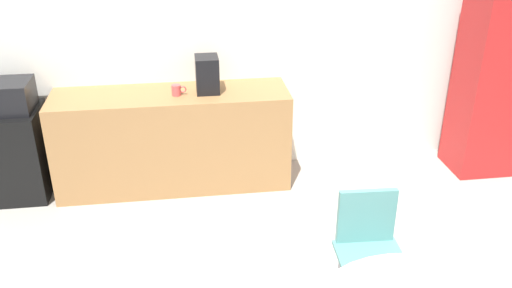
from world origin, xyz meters
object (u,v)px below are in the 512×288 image
(mug_white, at_px, (177,90))
(coffee_maker, at_px, (207,74))
(mini_fridge, at_px, (15,153))
(microwave, at_px, (2,97))
(chair_teal, at_px, (369,239))
(locker_cabinet, at_px, (493,82))

(mug_white, height_order, coffee_maker, coffee_maker)
(mini_fridge, distance_m, microwave, 0.54)
(microwave, height_order, chair_teal, microwave)
(mini_fridge, distance_m, mug_white, 1.56)
(mug_white, bearing_deg, chair_teal, -56.56)
(locker_cabinet, distance_m, mug_white, 2.93)
(mini_fridge, bearing_deg, locker_cabinet, -1.30)
(microwave, bearing_deg, mini_fridge, 0.00)
(chair_teal, xyz_separation_m, mug_white, (-1.17, 1.78, 0.43))
(microwave, bearing_deg, locker_cabinet, -1.30)
(mini_fridge, height_order, microwave, microwave)
(mug_white, bearing_deg, mini_fridge, 177.76)
(locker_cabinet, height_order, coffee_maker, locker_cabinet)
(mini_fridge, height_order, mug_white, mug_white)
(microwave, bearing_deg, mug_white, -2.24)
(locker_cabinet, relative_size, chair_teal, 2.16)
(locker_cabinet, distance_m, chair_teal, 2.50)
(mini_fridge, bearing_deg, coffee_maker, 0.00)
(chair_teal, relative_size, mug_white, 6.43)
(microwave, distance_m, mug_white, 1.46)
(mini_fridge, height_order, coffee_maker, coffee_maker)
(locker_cabinet, bearing_deg, mug_white, 179.16)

